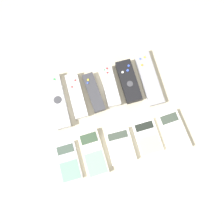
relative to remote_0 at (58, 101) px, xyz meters
name	(u,v)px	position (x,y,z in m)	size (l,w,h in m)	color
ground_plane	(114,121)	(0.17, -0.13, -0.01)	(3.00, 3.00, 0.00)	#B2A88E
remote_0	(58,101)	(0.00, 0.00, 0.00)	(0.05, 0.21, 0.03)	#B7B7BC
remote_1	(77,96)	(0.07, 0.00, 0.00)	(0.05, 0.17, 0.03)	silver
remote_2	(94,93)	(0.13, 0.00, 0.00)	(0.05, 0.15, 0.02)	#333338
remote_3	(110,86)	(0.20, 0.00, 0.00)	(0.05, 0.16, 0.03)	#B7B7BC
remote_4	(129,81)	(0.27, 0.00, 0.00)	(0.06, 0.16, 0.03)	black
remote_5	(149,78)	(0.34, -0.01, 0.00)	(0.07, 0.22, 0.02)	gray
calculator_0	(69,162)	(-0.02, -0.22, -0.01)	(0.07, 0.13, 0.01)	#B2B2B7
calculator_1	(93,153)	(0.07, -0.22, 0.00)	(0.07, 0.16, 0.02)	beige
calculator_2	(120,147)	(0.17, -0.22, 0.00)	(0.09, 0.12, 0.02)	silver
calculator_3	(147,137)	(0.27, -0.22, -0.01)	(0.08, 0.12, 0.01)	silver
calculator_4	(174,131)	(0.36, -0.22, 0.00)	(0.08, 0.14, 0.02)	silver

